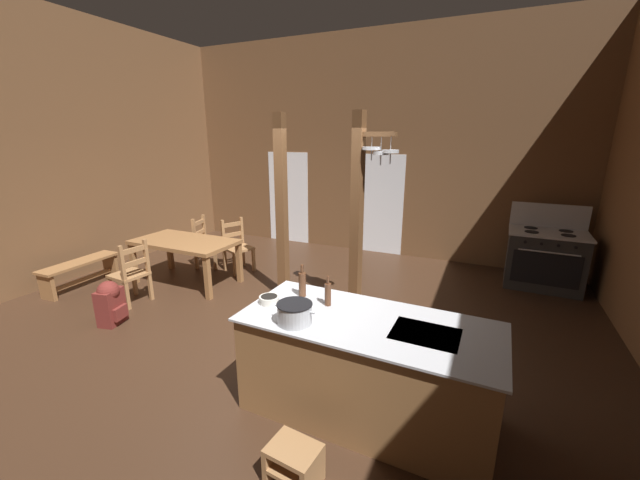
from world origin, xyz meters
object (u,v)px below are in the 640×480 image
at_px(stove_range, 544,258).
at_px(bench_along_left_wall, 80,270).
at_px(step_stool, 294,462).
at_px(ladderback_chair_by_post, 131,274).
at_px(backpack, 110,302).
at_px(stockpot_on_counter, 295,313).
at_px(ladderback_chair_at_table_end, 237,246).
at_px(bottle_tall_on_counter, 302,284).
at_px(mixing_bowl_on_counter, 269,300).
at_px(dining_table, 185,245).
at_px(ladderback_chair_near_window, 207,243).
at_px(bottle_short_on_counter, 328,294).
at_px(kitchen_island, 366,368).

xyz_separation_m(stove_range, bench_along_left_wall, (-6.87, -3.17, -0.18)).
relative_size(step_stool, ladderback_chair_by_post, 0.41).
relative_size(step_stool, backpack, 0.65).
relative_size(backpack, stockpot_on_counter, 1.63).
bearing_deg(ladderback_chair_at_table_end, stockpot_on_counter, -46.17).
bearing_deg(bottle_tall_on_counter, bench_along_left_wall, 171.95).
relative_size(stockpot_on_counter, mixing_bowl_on_counter, 1.96).
distance_m(backpack, stockpot_on_counter, 3.12).
height_order(step_stool, backpack, backpack).
distance_m(dining_table, bottle_tall_on_counter, 3.34).
bearing_deg(ladderback_chair_near_window, backpack, -80.60).
xyz_separation_m(step_stool, ladderback_chair_near_window, (-3.69, 3.40, 0.27)).
xyz_separation_m(stove_range, dining_table, (-5.43, -2.29, 0.17)).
relative_size(ladderback_chair_at_table_end, stockpot_on_counter, 2.60).
distance_m(ladderback_chair_near_window, bottle_short_on_counter, 4.28).
distance_m(stove_range, ladderback_chair_at_table_end, 5.23).
bearing_deg(backpack, bottle_short_on_counter, -1.02).
bearing_deg(bottle_short_on_counter, ladderback_chair_near_window, 145.84).
distance_m(dining_table, backpack, 1.57).
relative_size(stockpot_on_counter, bottle_short_on_counter, 1.29).
height_order(dining_table, ladderback_chair_by_post, ladderback_chair_by_post).
bearing_deg(bench_along_left_wall, step_stool, -19.50).
relative_size(ladderback_chair_by_post, backpack, 1.59).
distance_m(step_stool, backpack, 3.48).
height_order(step_stool, dining_table, dining_table).
distance_m(dining_table, mixing_bowl_on_counter, 3.28).
relative_size(bench_along_left_wall, mixing_bowl_on_counter, 6.59).
xyz_separation_m(ladderback_chair_at_table_end, bottle_short_on_counter, (2.86, -2.43, 0.57)).
bearing_deg(bottle_short_on_counter, dining_table, 154.10).
height_order(kitchen_island, ladderback_chair_near_window, ladderback_chair_near_window).
bearing_deg(bench_along_left_wall, dining_table, 31.41).
bearing_deg(ladderback_chair_at_table_end, bottle_short_on_counter, -40.42).
xyz_separation_m(step_stool, bottle_short_on_counter, (-0.18, 1.02, 0.84)).
height_order(ladderback_chair_by_post, bottle_short_on_counter, bottle_short_on_counter).
bearing_deg(stove_range, ladderback_chair_near_window, -165.29).
height_order(stove_range, bottle_short_on_counter, stove_range).
xyz_separation_m(kitchen_island, bottle_short_on_counter, (-0.43, 0.14, 0.57)).
height_order(ladderback_chair_near_window, bottle_tall_on_counter, bottle_tall_on_counter).
distance_m(ladderback_chair_near_window, bottle_tall_on_counter, 3.98).
height_order(dining_table, bottle_tall_on_counter, bottle_tall_on_counter).
xyz_separation_m(dining_table, backpack, (0.14, -1.53, -0.34)).
bearing_deg(stockpot_on_counter, step_stool, -63.58).
height_order(ladderback_chair_at_table_end, mixing_bowl_on_counter, mixing_bowl_on_counter).
xyz_separation_m(backpack, bottle_tall_on_counter, (2.82, 0.03, 0.72)).
height_order(ladderback_chair_near_window, mixing_bowl_on_counter, mixing_bowl_on_counter).
relative_size(ladderback_chair_by_post, ladderback_chair_at_table_end, 1.00).
bearing_deg(bottle_short_on_counter, bottle_tall_on_counter, 164.41).
relative_size(ladderback_chair_by_post, bottle_tall_on_counter, 2.98).
relative_size(ladderback_chair_at_table_end, backpack, 1.59).
bearing_deg(stove_range, backpack, -144.22).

